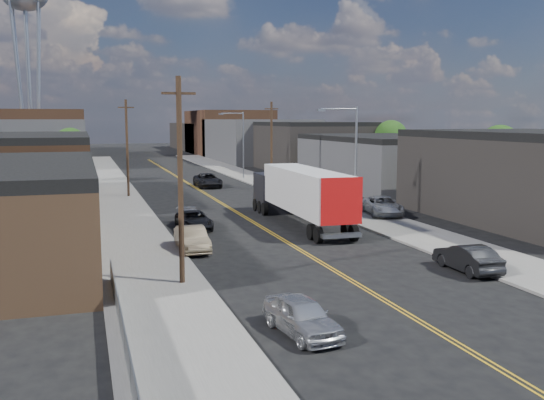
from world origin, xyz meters
TOP-DOWN VIEW (x-y plane):
  - ground at (0.00, 60.00)m, footprint 260.00×260.00m
  - centerline at (0.00, 45.00)m, footprint 0.32×120.00m
  - sidewalk_left at (-9.50, 45.00)m, footprint 5.00×140.00m
  - sidewalk_right at (9.50, 45.00)m, footprint 5.00×140.00m
  - warehouse_brown at (-18.00, 44.00)m, footprint 12.00×26.00m
  - industrial_right_b at (22.00, 46.00)m, footprint 14.00×24.00m
  - industrial_right_c at (22.00, 72.00)m, footprint 14.00×22.00m
  - skyline_left_a at (-20.00, 95.00)m, footprint 16.00×30.00m
  - skyline_right_a at (20.00, 95.00)m, footprint 16.00×30.00m
  - skyline_left_b at (-20.00, 120.00)m, footprint 16.00×26.00m
  - skyline_right_b at (20.00, 120.00)m, footprint 16.00×26.00m
  - skyline_left_c at (-20.00, 140.00)m, footprint 16.00×40.00m
  - skyline_right_c at (20.00, 140.00)m, footprint 16.00×40.00m
  - water_tower at (-22.00, 110.00)m, footprint 9.00×9.00m
  - streetlight_near at (7.60, 25.00)m, footprint 3.39×0.25m
  - streetlight_far at (7.60, 60.00)m, footprint 3.39×0.25m
  - utility_pole_left_near at (-8.20, 10.00)m, footprint 1.60×0.26m
  - utility_pole_left_far at (-8.20, 45.00)m, footprint 1.60×0.26m
  - utility_pole_right at (8.20, 48.00)m, footprint 1.60×0.26m
  - chainlink_fence at (-11.50, 3.50)m, footprint 0.05×16.00m
  - tree_left_far at (-13.94, 62.00)m, footprint 4.35×4.20m
  - tree_right_near at (30.06, 36.00)m, footprint 4.60×4.48m
  - tree_right_far at (30.06, 60.00)m, footprint 4.85×4.76m
  - semi_truck at (3.07, 24.72)m, footprint 3.14×16.60m
  - car_left_a at (-5.00, 1.89)m, footprint 2.24×4.40m
  - car_left_b at (-6.40, 17.52)m, footprint 1.62×4.55m
  - car_left_c at (-5.00, 24.78)m, footprint 2.26×4.87m
  - car_left_d at (-5.00, 26.00)m, footprint 1.87×4.41m
  - car_right_oncoming at (6.60, 8.16)m, footprint 1.66×4.50m
  - car_right_lot_a at (10.98, 25.96)m, footprint 3.75×5.97m
  - car_right_lot_c at (8.20, 34.78)m, footprint 2.69×4.30m
  - car_ahead_truck at (1.50, 51.99)m, footprint 2.71×5.85m

SIDE VIEW (x-z plane):
  - ground at x=0.00m, z-range 0.00..0.00m
  - centerline at x=0.00m, z-range 0.00..0.01m
  - sidewalk_left at x=-9.50m, z-range 0.00..0.15m
  - sidewalk_right at x=9.50m, z-range 0.00..0.15m
  - car_left_d at x=-5.00m, z-range 0.00..1.27m
  - chainlink_fence at x=-11.50m, z-range 0.04..1.27m
  - car_left_c at x=-5.00m, z-range 0.00..1.35m
  - car_left_a at x=-5.00m, z-range 0.00..1.43m
  - car_right_oncoming at x=6.60m, z-range 0.00..1.47m
  - car_left_b at x=-6.40m, z-range 0.00..1.50m
  - car_ahead_truck at x=1.50m, z-range 0.00..1.63m
  - car_right_lot_c at x=8.20m, z-range 0.15..1.51m
  - car_right_lot_a at x=10.98m, z-range 0.15..1.69m
  - semi_truck at x=3.07m, z-range 0.30..4.64m
  - industrial_right_b at x=22.00m, z-range 0.00..6.10m
  - warehouse_brown at x=-18.00m, z-range 0.00..6.60m
  - skyline_left_c at x=-20.00m, z-range 0.00..7.00m
  - skyline_right_c at x=20.00m, z-range 0.00..7.00m
  - industrial_right_c at x=22.00m, z-range 0.00..7.60m
  - skyline_left_a at x=-20.00m, z-range 0.00..8.00m
  - skyline_right_a at x=20.00m, z-range 0.00..8.00m
  - tree_left_far at x=-13.94m, z-range 1.08..8.05m
  - tree_right_near at x=30.06m, z-range 1.15..8.59m
  - skyline_left_b at x=-20.00m, z-range 0.00..10.00m
  - skyline_right_b at x=20.00m, z-range 0.00..10.00m
  - utility_pole_left_near at x=-8.20m, z-range 0.14..10.14m
  - utility_pole_left_far at x=-8.20m, z-range 0.14..10.14m
  - utility_pole_right at x=8.20m, z-range 0.14..10.14m
  - tree_right_far at x=30.06m, z-range 1.22..9.13m
  - streetlight_near at x=7.60m, z-range 0.83..9.83m
  - streetlight_far at x=7.60m, z-range 0.83..9.83m
  - water_tower at x=-22.00m, z-range 12.20..49.10m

